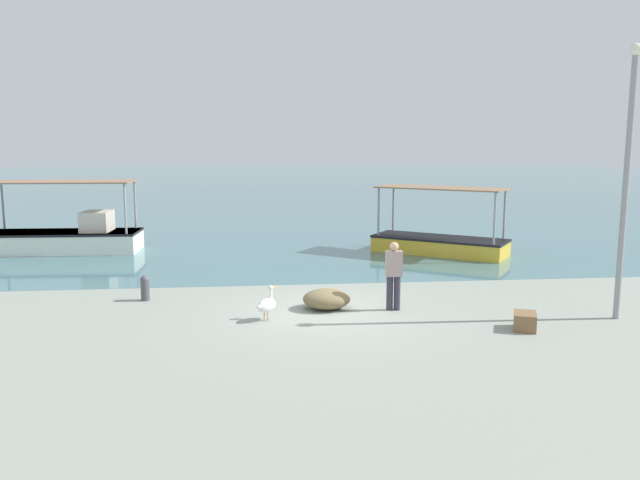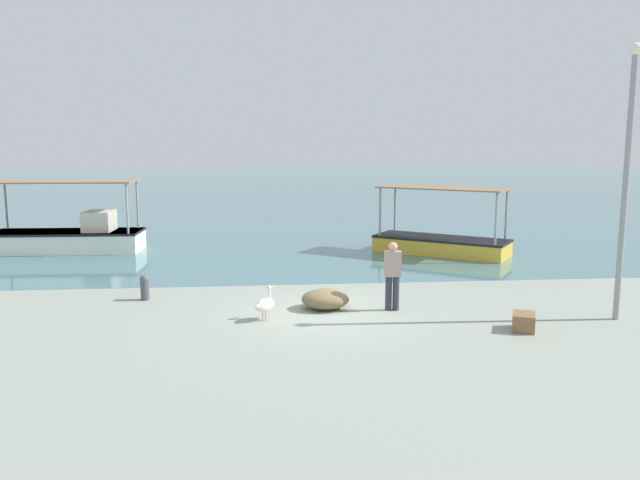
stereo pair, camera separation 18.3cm
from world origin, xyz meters
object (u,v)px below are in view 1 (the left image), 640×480
object	(u,v)px
fishing_boat_near_right	(67,236)
lamp_post	(627,169)
pelican	(267,304)
fisherman_standing	(394,274)
net_pile	(327,299)
cargo_crate	(525,321)
mooring_bollard	(145,287)
fishing_boat_far_right	(439,241)

from	to	relation	value
fishing_boat_near_right	lamp_post	xyz separation A→B (m)	(15.38, -10.48, 2.86)
pelican	fisherman_standing	bearing A→B (deg)	10.71
net_pile	cargo_crate	bearing A→B (deg)	-27.63
mooring_bollard	net_pile	distance (m)	4.78
fishing_boat_near_right	cargo_crate	world-z (taller)	fishing_boat_near_right
pelican	fisherman_standing	distance (m)	3.20
lamp_post	cargo_crate	bearing A→B (deg)	-165.74
mooring_bollard	fishing_boat_near_right	bearing A→B (deg)	118.35
net_pile	cargo_crate	size ratio (longest dim) A/B	1.87
fishing_boat_near_right	cargo_crate	distance (m)	17.02
fishing_boat_near_right	cargo_crate	bearing A→B (deg)	-40.80
pelican	mooring_bollard	world-z (taller)	pelican
mooring_bollard	net_pile	xyz separation A→B (m)	(4.60, -1.29, -0.11)
fishing_boat_far_right	fisherman_standing	distance (m)	8.22
fishing_boat_near_right	mooring_bollard	bearing A→B (deg)	-61.65
pelican	cargo_crate	distance (m)	5.78
cargo_crate	fisherman_standing	bearing A→B (deg)	143.23
lamp_post	fisherman_standing	size ratio (longest dim) A/B	3.68
pelican	net_pile	distance (m)	1.72
lamp_post	net_pile	bearing A→B (deg)	166.99
lamp_post	fisherman_standing	bearing A→B (deg)	165.97
fishing_boat_far_right	lamp_post	bearing A→B (deg)	-79.32
fishing_boat_near_right	fisherman_standing	size ratio (longest dim) A/B	3.28
lamp_post	cargo_crate	distance (m)	4.17
fishing_boat_near_right	fishing_boat_far_right	size ratio (longest dim) A/B	1.13
fishing_boat_far_right	pelican	size ratio (longest dim) A/B	6.15
fishing_boat_near_right	fisherman_standing	bearing A→B (deg)	-41.72
lamp_post	mooring_bollard	xyz separation A→B (m)	(-11.24, 2.83, -3.12)
mooring_bollard	fisherman_standing	xyz separation A→B (m)	(6.22, -1.57, 0.55)
lamp_post	cargo_crate	world-z (taller)	lamp_post
fishing_boat_far_right	mooring_bollard	xyz separation A→B (m)	(-9.60, -5.91, -0.14)
mooring_bollard	net_pile	size ratio (longest dim) A/B	0.56
lamp_post	fisherman_standing	distance (m)	5.78
fishing_boat_near_right	cargo_crate	xyz separation A→B (m)	(12.88, -11.12, -0.42)
fishing_boat_far_right	mooring_bollard	size ratio (longest dim) A/B	7.41
fishing_boat_far_right	pelican	bearing A→B (deg)	-128.76
pelican	lamp_post	world-z (taller)	lamp_post
fisherman_standing	fishing_boat_near_right	bearing A→B (deg)	138.28
fishing_boat_near_right	mooring_bollard	world-z (taller)	fishing_boat_near_right
pelican	cargo_crate	bearing A→B (deg)	-13.04
fishing_boat_near_right	cargo_crate	size ratio (longest dim) A/B	8.77
fishing_boat_far_right	cargo_crate	xyz separation A→B (m)	(-0.85, -9.37, -0.30)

